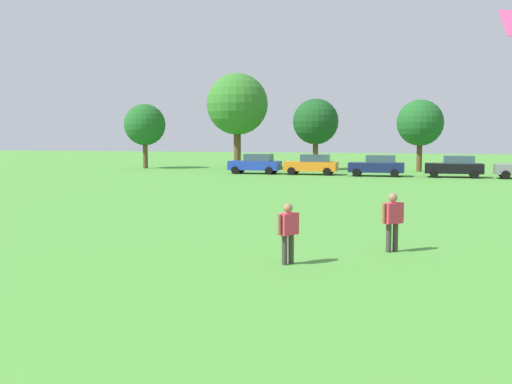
{
  "coord_description": "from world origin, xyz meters",
  "views": [
    {
      "loc": [
        7.7,
        -2.36,
        3.2
      ],
      "look_at": [
        4.11,
        10.71,
        1.92
      ],
      "focal_mm": 41.85,
      "sensor_mm": 36.0,
      "label": 1
    }
  ],
  "objects_px": {
    "parked_car_blue_0": "(256,164)",
    "adult_bystander": "(392,217)",
    "parked_car_orange_1": "(312,164)",
    "tree_far_left": "(145,125)",
    "tree_far_right": "(420,123)",
    "bystander_near_trees": "(288,228)",
    "parked_car_navy_2": "(377,165)",
    "parked_car_black_3": "(455,166)",
    "tree_right": "(316,122)",
    "tree_left": "(237,104)"
  },
  "relations": [
    {
      "from": "tree_left",
      "to": "parked_car_blue_0",
      "type": "bearing_deg",
      "value": -60.93
    },
    {
      "from": "adult_bystander",
      "to": "tree_far_left",
      "type": "relative_size",
      "value": 0.26
    },
    {
      "from": "tree_far_left",
      "to": "tree_right",
      "type": "xyz_separation_m",
      "value": [
        16.63,
        1.81,
        0.24
      ]
    },
    {
      "from": "tree_left",
      "to": "tree_right",
      "type": "relative_size",
      "value": 1.38
    },
    {
      "from": "adult_bystander",
      "to": "parked_car_orange_1",
      "type": "bearing_deg",
      "value": -119.67
    },
    {
      "from": "tree_left",
      "to": "tree_right",
      "type": "distance_m",
      "value": 7.75
    },
    {
      "from": "bystander_near_trees",
      "to": "tree_left",
      "type": "relative_size",
      "value": 0.17
    },
    {
      "from": "tree_left",
      "to": "tree_right",
      "type": "bearing_deg",
      "value": 3.64
    },
    {
      "from": "parked_car_blue_0",
      "to": "parked_car_orange_1",
      "type": "xyz_separation_m",
      "value": [
        4.83,
        -0.01,
        0.0
      ]
    },
    {
      "from": "parked_car_navy_2",
      "to": "tree_far_right",
      "type": "xyz_separation_m",
      "value": [
        3.18,
        7.34,
        3.48
      ]
    },
    {
      "from": "bystander_near_trees",
      "to": "tree_left",
      "type": "bearing_deg",
      "value": -127.1
    },
    {
      "from": "parked_car_orange_1",
      "to": "tree_right",
      "type": "bearing_deg",
      "value": -82.46
    },
    {
      "from": "parked_car_blue_0",
      "to": "tree_left",
      "type": "height_order",
      "value": "tree_left"
    },
    {
      "from": "parked_car_blue_0",
      "to": "parked_car_black_3",
      "type": "distance_m",
      "value": 16.01
    },
    {
      "from": "parked_car_navy_2",
      "to": "tree_right",
      "type": "bearing_deg",
      "value": -50.32
    },
    {
      "from": "tree_far_left",
      "to": "tree_far_right",
      "type": "relative_size",
      "value": 0.98
    },
    {
      "from": "tree_right",
      "to": "tree_left",
      "type": "bearing_deg",
      "value": -176.36
    },
    {
      "from": "adult_bystander",
      "to": "parked_car_navy_2",
      "type": "height_order",
      "value": "parked_car_navy_2"
    },
    {
      "from": "parked_car_blue_0",
      "to": "tree_far_right",
      "type": "relative_size",
      "value": 0.67
    },
    {
      "from": "bystander_near_trees",
      "to": "parked_car_blue_0",
      "type": "distance_m",
      "value": 35.7
    },
    {
      "from": "parked_car_blue_0",
      "to": "parked_car_orange_1",
      "type": "relative_size",
      "value": 1.0
    },
    {
      "from": "bystander_near_trees",
      "to": "tree_far_left",
      "type": "relative_size",
      "value": 0.24
    },
    {
      "from": "adult_bystander",
      "to": "tree_left",
      "type": "xyz_separation_m",
      "value": [
        -16.34,
        38.44,
        5.23
      ]
    },
    {
      "from": "parked_car_blue_0",
      "to": "tree_right",
      "type": "distance_m",
      "value": 8.84
    },
    {
      "from": "parked_car_blue_0",
      "to": "parked_car_black_3",
      "type": "xyz_separation_m",
      "value": [
        16.01,
        -0.29,
        0.0
      ]
    },
    {
      "from": "parked_car_orange_1",
      "to": "parked_car_blue_0",
      "type": "bearing_deg",
      "value": -0.15
    },
    {
      "from": "parked_car_orange_1",
      "to": "parked_car_navy_2",
      "type": "distance_m",
      "value": 5.35
    },
    {
      "from": "tree_far_left",
      "to": "tree_left",
      "type": "bearing_deg",
      "value": 8.3
    },
    {
      "from": "tree_far_left",
      "to": "adult_bystander",
      "type": "bearing_deg",
      "value": -55.58
    },
    {
      "from": "parked_car_orange_1",
      "to": "parked_car_navy_2",
      "type": "bearing_deg",
      "value": 174.8
    },
    {
      "from": "parked_car_orange_1",
      "to": "parked_car_navy_2",
      "type": "xyz_separation_m",
      "value": [
        5.32,
        -0.48,
        0.0
      ]
    },
    {
      "from": "parked_car_navy_2",
      "to": "parked_car_blue_0",
      "type": "bearing_deg",
      "value": -2.8
    },
    {
      "from": "parked_car_blue_0",
      "to": "parked_car_navy_2",
      "type": "relative_size",
      "value": 1.0
    },
    {
      "from": "adult_bystander",
      "to": "parked_car_black_3",
      "type": "distance_m",
      "value": 31.75
    },
    {
      "from": "parked_car_blue_0",
      "to": "tree_right",
      "type": "bearing_deg",
      "value": -118.92
    },
    {
      "from": "parked_car_orange_1",
      "to": "tree_far_left",
      "type": "height_order",
      "value": "tree_far_left"
    },
    {
      "from": "parked_car_blue_0",
      "to": "tree_far_right",
      "type": "xyz_separation_m",
      "value": [
        13.33,
        6.84,
        3.48
      ]
    },
    {
      "from": "tree_far_left",
      "to": "tree_far_right",
      "type": "xyz_separation_m",
      "value": [
        26.07,
        1.6,
        0.07
      ]
    },
    {
      "from": "parked_car_orange_1",
      "to": "tree_far_left",
      "type": "distance_m",
      "value": 18.64
    },
    {
      "from": "parked_car_black_3",
      "to": "adult_bystander",
      "type": "bearing_deg",
      "value": 84.01
    },
    {
      "from": "parked_car_black_3",
      "to": "parked_car_blue_0",
      "type": "bearing_deg",
      "value": -1.05
    },
    {
      "from": "bystander_near_trees",
      "to": "parked_car_blue_0",
      "type": "height_order",
      "value": "parked_car_blue_0"
    },
    {
      "from": "parked_car_orange_1",
      "to": "tree_far_right",
      "type": "height_order",
      "value": "tree_far_right"
    },
    {
      "from": "parked_car_blue_0",
      "to": "parked_car_orange_1",
      "type": "height_order",
      "value": "same"
    },
    {
      "from": "parked_car_navy_2",
      "to": "parked_car_black_3",
      "type": "relative_size",
      "value": 1.0
    },
    {
      "from": "parked_car_blue_0",
      "to": "adult_bystander",
      "type": "bearing_deg",
      "value": 111.72
    },
    {
      "from": "parked_car_blue_0",
      "to": "tree_far_left",
      "type": "distance_m",
      "value": 14.19
    },
    {
      "from": "parked_car_blue_0",
      "to": "tree_far_left",
      "type": "xyz_separation_m",
      "value": [
        -12.73,
        5.24,
        3.41
      ]
    },
    {
      "from": "parked_car_navy_2",
      "to": "tree_right",
      "type": "distance_m",
      "value": 10.46
    },
    {
      "from": "bystander_near_trees",
      "to": "tree_far_left",
      "type": "height_order",
      "value": "tree_far_left"
    }
  ]
}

